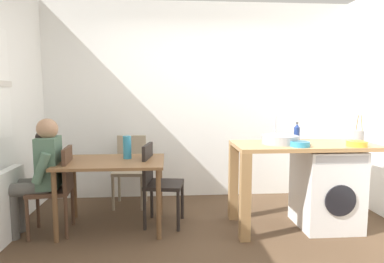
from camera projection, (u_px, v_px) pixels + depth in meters
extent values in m
plane|color=#4C3826|center=(215.00, 251.00, 3.01)|extent=(5.46, 5.46, 0.00)
cube|color=white|center=(198.00, 101.00, 4.60)|extent=(4.60, 0.10, 2.70)
cube|color=white|center=(2.00, 209.00, 3.13)|extent=(0.10, 0.80, 0.70)
cube|color=brown|center=(112.00, 162.00, 3.48)|extent=(1.10, 0.76, 0.03)
cylinder|color=brown|center=(55.00, 207.00, 3.16)|extent=(0.05, 0.05, 0.71)
cylinder|color=brown|center=(159.00, 205.00, 3.23)|extent=(0.05, 0.05, 0.71)
cylinder|color=brown|center=(74.00, 188.00, 3.81)|extent=(0.05, 0.05, 0.71)
cylinder|color=brown|center=(160.00, 186.00, 3.88)|extent=(0.05, 0.05, 0.71)
cube|color=#4C3323|center=(50.00, 191.00, 3.37)|extent=(0.44, 0.44, 0.04)
cube|color=#4C3323|center=(68.00, 169.00, 3.37)|extent=(0.08, 0.38, 0.45)
cylinder|color=#4C3323|center=(27.00, 219.00, 3.18)|extent=(0.04, 0.04, 0.45)
cylinder|color=#4C3323|center=(38.00, 207.00, 3.54)|extent=(0.04, 0.04, 0.45)
cylinder|color=#4C3323|center=(66.00, 217.00, 3.25)|extent=(0.04, 0.04, 0.45)
cylinder|color=#4C3323|center=(73.00, 205.00, 3.60)|extent=(0.04, 0.04, 0.45)
cube|color=black|center=(164.00, 185.00, 3.60)|extent=(0.46, 0.46, 0.04)
cube|color=black|center=(148.00, 164.00, 3.59)|extent=(0.10, 0.38, 0.45)
cylinder|color=black|center=(182.00, 200.00, 3.79)|extent=(0.04, 0.04, 0.45)
cylinder|color=black|center=(178.00, 211.00, 3.43)|extent=(0.04, 0.04, 0.45)
cylinder|color=black|center=(152.00, 199.00, 3.82)|extent=(0.04, 0.04, 0.45)
cylinder|color=black|center=(145.00, 209.00, 3.46)|extent=(0.04, 0.04, 0.45)
cube|color=gray|center=(130.00, 172.00, 4.21)|extent=(0.42, 0.42, 0.04)
cube|color=gray|center=(132.00, 152.00, 4.37)|extent=(0.38, 0.06, 0.45)
cylinder|color=gray|center=(142.00, 193.00, 4.06)|extent=(0.04, 0.04, 0.45)
cylinder|color=gray|center=(113.00, 193.00, 4.06)|extent=(0.04, 0.04, 0.45)
cylinder|color=gray|center=(146.00, 185.00, 4.42)|extent=(0.04, 0.04, 0.45)
cylinder|color=gray|center=(119.00, 185.00, 4.41)|extent=(0.04, 0.04, 0.45)
cylinder|color=#595651|center=(13.00, 217.00, 3.24)|extent=(0.11, 0.11, 0.45)
cylinder|color=#595651|center=(19.00, 211.00, 3.42)|extent=(0.11, 0.11, 0.45)
cylinder|color=#595651|center=(29.00, 189.00, 3.24)|extent=(0.41, 0.18, 0.14)
cylinder|color=#595651|center=(34.00, 185.00, 3.42)|extent=(0.41, 0.18, 0.14)
cube|color=#4C6B56|center=(49.00, 162.00, 3.33)|extent=(0.23, 0.36, 0.52)
cylinder|color=#4C6B56|center=(41.00, 168.00, 3.13)|extent=(0.20, 0.11, 0.31)
cylinder|color=#4C6B56|center=(52.00, 160.00, 3.54)|extent=(0.20, 0.11, 0.31)
sphere|color=#A57A5B|center=(47.00, 129.00, 3.30)|extent=(0.21, 0.21, 0.21)
sphere|color=black|center=(41.00, 137.00, 3.29)|extent=(0.12, 0.12, 0.12)
cube|color=tan|center=(304.00, 145.00, 3.48)|extent=(1.50, 0.68, 0.04)
cube|color=#A07749|center=(245.00, 197.00, 3.19)|extent=(0.10, 0.10, 0.88)
cube|color=#A07749|center=(233.00, 182.00, 3.76)|extent=(0.10, 0.10, 0.88)
cube|color=white|center=(326.00, 188.00, 3.55)|extent=(0.60, 0.60, 0.86)
cylinder|color=black|center=(340.00, 201.00, 3.25)|extent=(0.32, 0.02, 0.32)
cube|color=#B2B2B7|center=(342.00, 160.00, 3.21)|extent=(0.54, 0.01, 0.08)
cylinder|color=#9EA0A5|center=(280.00, 140.00, 3.45)|extent=(0.38, 0.38, 0.09)
cylinder|color=#B2B2B7|center=(275.00, 129.00, 3.62)|extent=(0.02, 0.02, 0.28)
cylinder|color=navy|center=(297.00, 134.00, 3.70)|extent=(0.06, 0.06, 0.15)
cone|color=navy|center=(297.00, 126.00, 3.69)|extent=(0.06, 0.06, 0.04)
cylinder|color=#262626|center=(297.00, 123.00, 3.69)|extent=(0.03, 0.03, 0.02)
cylinder|color=teal|center=(300.00, 144.00, 3.26)|extent=(0.19, 0.19, 0.05)
cylinder|color=#1E546B|center=(300.00, 143.00, 3.26)|extent=(0.16, 0.16, 0.03)
cylinder|color=gray|center=(359.00, 136.00, 3.56)|extent=(0.11, 0.11, 0.13)
cylinder|color=#99724C|center=(357.00, 123.00, 3.55)|extent=(0.01, 0.04, 0.18)
cylinder|color=#99724C|center=(362.00, 123.00, 3.54)|extent=(0.01, 0.05, 0.18)
cylinder|color=gold|center=(357.00, 144.00, 3.28)|extent=(0.20, 0.20, 0.05)
cylinder|color=olive|center=(357.00, 142.00, 3.28)|extent=(0.16, 0.16, 0.03)
cylinder|color=teal|center=(127.00, 147.00, 3.58)|extent=(0.09, 0.09, 0.25)
cube|color=#B2B2B7|center=(304.00, 145.00, 3.37)|extent=(0.15, 0.06, 0.01)
cube|color=#262628|center=(304.00, 145.00, 3.37)|extent=(0.15, 0.06, 0.01)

